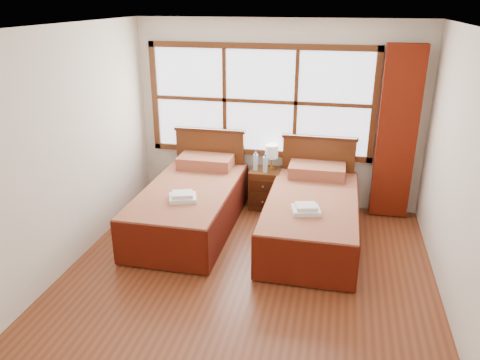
# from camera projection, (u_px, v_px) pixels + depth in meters

# --- Properties ---
(floor) EXTENTS (4.50, 4.50, 0.00)m
(floor) POSITION_uv_depth(u_px,v_px,m) (244.00, 285.00, 4.96)
(floor) COLOR brown
(floor) RESTS_ON ground
(ceiling) EXTENTS (4.50, 4.50, 0.00)m
(ceiling) POSITION_uv_depth(u_px,v_px,m) (245.00, 28.00, 4.01)
(ceiling) COLOR white
(ceiling) RESTS_ON wall_back
(wall_back) EXTENTS (4.00, 0.00, 4.00)m
(wall_back) POSITION_uv_depth(u_px,v_px,m) (278.00, 116.00, 6.53)
(wall_back) COLOR silver
(wall_back) RESTS_ON floor
(wall_left) EXTENTS (0.00, 4.50, 4.50)m
(wall_left) POSITION_uv_depth(u_px,v_px,m) (58.00, 156.00, 4.88)
(wall_left) COLOR silver
(wall_left) RESTS_ON floor
(wall_right) EXTENTS (0.00, 4.50, 4.50)m
(wall_right) POSITION_uv_depth(u_px,v_px,m) (468.00, 187.00, 4.09)
(wall_right) COLOR silver
(wall_right) RESTS_ON floor
(window) EXTENTS (3.16, 0.06, 1.56)m
(window) POSITION_uv_depth(u_px,v_px,m) (260.00, 101.00, 6.47)
(window) COLOR white
(window) RESTS_ON wall_back
(curtain) EXTENTS (0.50, 0.16, 2.30)m
(curtain) POSITION_uv_depth(u_px,v_px,m) (397.00, 134.00, 6.13)
(curtain) COLOR maroon
(curtain) RESTS_ON wall_back
(bed_left) EXTENTS (1.11, 2.16, 1.08)m
(bed_left) POSITION_uv_depth(u_px,v_px,m) (191.00, 203.00, 6.12)
(bed_left) COLOR #3D1A0C
(bed_left) RESTS_ON floor
(bed_right) EXTENTS (1.10, 2.13, 1.07)m
(bed_right) POSITION_uv_depth(u_px,v_px,m) (312.00, 214.00, 5.81)
(bed_right) COLOR #3D1A0C
(bed_right) RESTS_ON floor
(nightstand) EXTENTS (0.43, 0.43, 0.57)m
(nightstand) POSITION_uv_depth(u_px,v_px,m) (265.00, 189.00, 6.69)
(nightstand) COLOR #512811
(nightstand) RESTS_ON floor
(towels_left) EXTENTS (0.40, 0.37, 0.10)m
(towels_left) POSITION_uv_depth(u_px,v_px,m) (183.00, 197.00, 5.59)
(towels_left) COLOR white
(towels_left) RESTS_ON bed_left
(towels_right) EXTENTS (0.36, 0.34, 0.09)m
(towels_right) POSITION_uv_depth(u_px,v_px,m) (306.00, 209.00, 5.29)
(towels_right) COLOR white
(towels_right) RESTS_ON bed_right
(lamp) EXTENTS (0.18, 0.18, 0.36)m
(lamp) POSITION_uv_depth(u_px,v_px,m) (272.00, 152.00, 6.52)
(lamp) COLOR #B68A3A
(lamp) RESTS_ON nightstand
(bottle_near) EXTENTS (0.07, 0.07, 0.26)m
(bottle_near) POSITION_uv_depth(u_px,v_px,m) (256.00, 162.00, 6.55)
(bottle_near) COLOR silver
(bottle_near) RESTS_ON nightstand
(bottle_far) EXTENTS (0.07, 0.07, 0.25)m
(bottle_far) POSITION_uv_depth(u_px,v_px,m) (265.00, 164.00, 6.47)
(bottle_far) COLOR silver
(bottle_far) RESTS_ON nightstand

